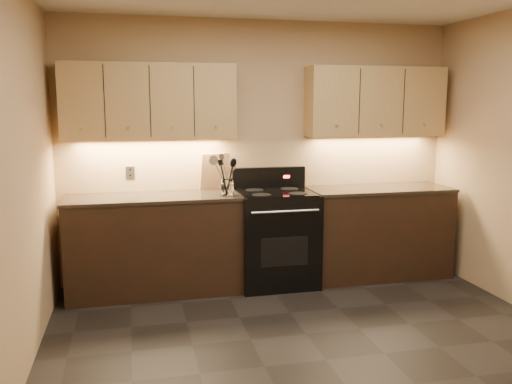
% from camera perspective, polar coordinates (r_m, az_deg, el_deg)
% --- Properties ---
extents(floor, '(4.00, 4.00, 0.00)m').
position_cam_1_polar(floor, '(4.01, 7.38, -17.12)').
color(floor, black).
rests_on(floor, ground).
extents(wall_back, '(4.00, 0.04, 2.60)m').
position_cam_1_polar(wall_back, '(5.53, 0.45, 4.31)').
color(wall_back, tan).
rests_on(wall_back, ground).
extents(wall_left, '(0.04, 4.00, 2.60)m').
position_cam_1_polar(wall_left, '(3.47, -24.81, 0.48)').
color(wall_left, tan).
rests_on(wall_left, ground).
extents(counter_left, '(1.62, 0.62, 0.93)m').
position_cam_1_polar(counter_left, '(5.23, -10.64, -5.43)').
color(counter_left, black).
rests_on(counter_left, ground).
extents(counter_right, '(1.46, 0.62, 0.93)m').
position_cam_1_polar(counter_right, '(5.78, 12.63, -4.09)').
color(counter_right, black).
rests_on(counter_right, ground).
extents(stove, '(0.76, 0.68, 1.14)m').
position_cam_1_polar(stove, '(5.38, 2.06, -4.71)').
color(stove, black).
rests_on(stove, ground).
extents(upper_cab_left, '(1.60, 0.30, 0.70)m').
position_cam_1_polar(upper_cab_left, '(5.21, -11.15, 9.33)').
color(upper_cab_left, tan).
rests_on(upper_cab_left, wall_back).
extents(upper_cab_right, '(1.44, 0.30, 0.70)m').
position_cam_1_polar(upper_cab_right, '(5.76, 12.45, 9.27)').
color(upper_cab_right, tan).
rests_on(upper_cab_right, wall_back).
extents(outlet_plate, '(0.08, 0.01, 0.12)m').
position_cam_1_polar(outlet_plate, '(5.40, -13.10, 2.02)').
color(outlet_plate, '#B2B5BA').
rests_on(outlet_plate, wall_back).
extents(utensil_crock, '(0.16, 0.16, 0.16)m').
position_cam_1_polar(utensil_crock, '(5.08, -3.08, 0.46)').
color(utensil_crock, white).
rests_on(utensil_crock, counter_left).
extents(cutting_board, '(0.31, 0.17, 0.37)m').
position_cam_1_polar(cutting_board, '(5.42, -4.39, 2.19)').
color(cutting_board, tan).
rests_on(cutting_board, counter_left).
extents(wooden_spoon, '(0.15, 0.07, 0.30)m').
position_cam_1_polar(wooden_spoon, '(5.06, -3.30, 1.49)').
color(wooden_spoon, tan).
rests_on(wooden_spoon, utensil_crock).
extents(black_spoon, '(0.12, 0.18, 0.36)m').
position_cam_1_polar(black_spoon, '(5.07, -3.15, 1.84)').
color(black_spoon, black).
rests_on(black_spoon, utensil_crock).
extents(black_turner, '(0.15, 0.14, 0.35)m').
position_cam_1_polar(black_turner, '(5.04, -3.06, 1.68)').
color(black_turner, black).
rests_on(black_turner, utensil_crock).
extents(steel_spatula, '(0.20, 0.13, 0.41)m').
position_cam_1_polar(steel_spatula, '(5.08, -2.70, 2.09)').
color(steel_spatula, silver).
rests_on(steel_spatula, utensil_crock).
extents(steel_skimmer, '(0.24, 0.13, 0.38)m').
position_cam_1_polar(steel_skimmer, '(5.05, -2.84, 1.88)').
color(steel_skimmer, silver).
rests_on(steel_skimmer, utensil_crock).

